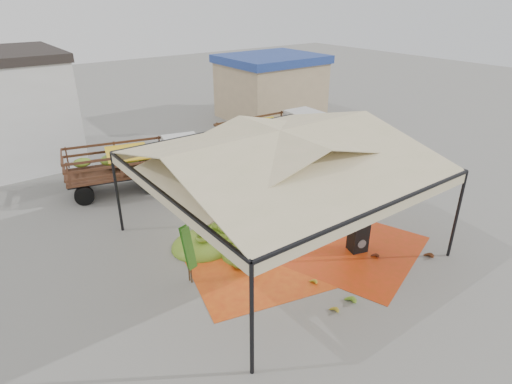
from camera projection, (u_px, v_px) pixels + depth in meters
ground at (277, 242)px, 14.83m from camera, size 90.00×90.00×0.00m
canopy_tent at (279, 152)px, 13.42m from camera, size 8.10×8.10×4.00m
building_tan at (271, 86)px, 28.78m from camera, size 6.30×5.30×4.10m
tarp_left at (261, 261)px, 13.80m from camera, size 5.45×5.29×0.01m
tarp_right at (343, 245)px, 14.62m from camera, size 5.69×5.83×0.01m
banana_heap at (242, 224)px, 14.91m from camera, size 5.87×5.21×1.08m
hand_yellow_a at (312, 282)px, 12.66m from camera, size 0.40×0.33×0.17m
hand_yellow_b at (333, 310)px, 11.54m from camera, size 0.41×0.34×0.18m
hand_red_a at (375, 256)px, 13.91m from camera, size 0.44×0.39×0.17m
hand_red_b at (428, 256)px, 13.89m from camera, size 0.48×0.40×0.21m
hand_green at (349, 300)px, 11.87m from camera, size 0.52×0.44×0.23m
hanging_bunches at (298, 146)px, 16.02m from camera, size 1.74×0.24×0.20m
speaker_stack at (359, 230)px, 14.05m from camera, size 0.67×0.63×1.55m
banana_leaves at (179, 279)px, 12.95m from camera, size 0.96×1.36×3.70m
vendor at (191, 178)px, 17.71m from camera, size 0.67×0.48×1.74m
truck_left at (141, 161)px, 18.53m from camera, size 6.05×3.26×1.97m
truck_right at (277, 132)px, 22.31m from camera, size 5.94×2.27×2.01m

